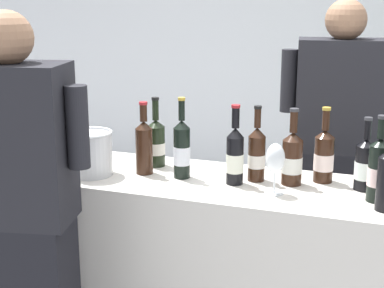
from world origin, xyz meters
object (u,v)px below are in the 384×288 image
wine_bottle_0 (379,170)px  wine_bottle_10 (292,158)px  wine_bottle_5 (257,154)px  wine_bottle_2 (32,143)px  wine_bottle_7 (56,137)px  person_guest (21,235)px  wine_bottle_11 (235,155)px  person_server (336,170)px  wine_bottle_6 (182,149)px  wine_glass (275,160)px  wine_bottle_3 (324,156)px  wine_bottle_9 (365,165)px  wine_bottle_4 (156,142)px  ice_bucket (89,153)px  wine_bottle_8 (144,145)px

wine_bottle_0 → wine_bottle_10: wine_bottle_0 is taller
wine_bottle_5 → wine_bottle_2: bearing=-169.6°
wine_bottle_2 → wine_bottle_7: 0.12m
person_guest → wine_bottle_5: bearing=38.4°
wine_bottle_11 → wine_bottle_0: bearing=-2.1°
person_server → wine_bottle_6: bearing=-131.0°
wine_bottle_0 → wine_glass: size_ratio=1.63×
wine_bottle_3 → person_guest: (-1.03, -0.68, -0.23)m
wine_bottle_3 → wine_bottle_9: 0.18m
wine_bottle_3 → person_guest: size_ratio=0.20×
wine_bottle_4 → wine_glass: size_ratio=1.55×
wine_bottle_4 → wine_bottle_5: (0.48, -0.06, 0.01)m
wine_glass → wine_bottle_5: bearing=127.3°
wine_bottle_0 → ice_bucket: wine_bottle_0 is taller
wine_bottle_8 → person_guest: bearing=-117.0°
wine_bottle_9 → person_server: (-0.16, 0.58, -0.21)m
ice_bucket → person_server: person_server is taller
wine_bottle_8 → wine_glass: 0.60m
wine_bottle_7 → wine_bottle_8: bearing=1.7°
wine_bottle_3 → wine_bottle_6: 0.60m
person_server → wine_bottle_7: bearing=-150.2°
wine_bottle_4 → person_guest: size_ratio=0.20×
wine_bottle_2 → wine_bottle_10: size_ratio=1.02×
wine_bottle_7 → ice_bucket: (0.22, -0.08, -0.04)m
wine_bottle_10 → wine_bottle_11: size_ratio=0.96×
wine_bottle_3 → wine_bottle_8: 0.77m
wine_bottle_6 → wine_bottle_10: wine_bottle_6 is taller
wine_bottle_3 → person_guest: bearing=-146.5°
wine_bottle_4 → person_guest: bearing=-112.5°
wine_bottle_11 → wine_bottle_8: bearing=179.1°
wine_bottle_3 → wine_bottle_11: size_ratio=0.95×
wine_bottle_0 → wine_bottle_7: bearing=179.4°
wine_bottle_9 → wine_bottle_11: bearing=-168.7°
wine_bottle_4 → person_server: person_server is taller
wine_glass → wine_bottle_4: bearing=161.2°
wine_bottle_5 → wine_bottle_8: (-0.49, -0.07, 0.01)m
wine_bottle_4 → wine_bottle_7: bearing=-162.1°
wine_bottle_6 → wine_glass: bearing=-10.1°
wine_bottle_5 → wine_bottle_9: (0.44, 0.03, -0.01)m
wine_bottle_0 → wine_bottle_5: 0.50m
wine_bottle_4 → wine_bottle_10: size_ratio=0.99×
wine_bottle_5 → wine_glass: bearing=-52.7°
wine_bottle_6 → wine_bottle_10: 0.46m
wine_bottle_5 → wine_bottle_6: (-0.31, -0.07, 0.01)m
wine_bottle_6 → person_server: 0.92m
wine_bottle_11 → person_guest: size_ratio=0.21×
wine_bottle_5 → wine_glass: wine_bottle_5 is taller
wine_bottle_11 → ice_bucket: wine_bottle_11 is taller
wine_bottle_0 → wine_bottle_8: 0.98m
wine_bottle_4 → wine_bottle_9: 0.92m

